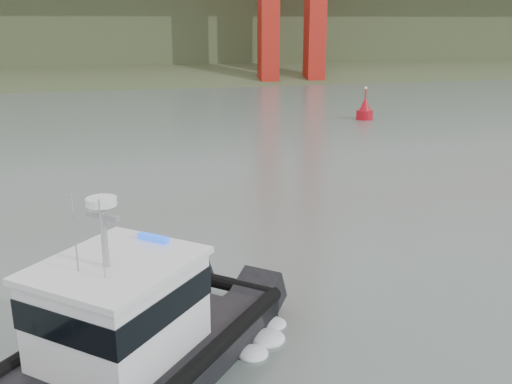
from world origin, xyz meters
TOP-DOWN VIEW (x-y plane):
  - ground at (0.00, 0.00)m, footprint 400.00×400.00m
  - headlands at (0.00, 125.50)m, footprint 500.00×105.36m
  - patrol_boat at (-7.52, -3.79)m, footprint 11.41×12.13m
  - nav_buoy at (18.58, 37.67)m, footprint 1.75×1.75m

SIDE VIEW (x-z plane):
  - ground at x=0.00m, z-range 0.00..0.00m
  - nav_buoy at x=18.58m, z-range -0.86..2.78m
  - patrol_boat at x=-7.52m, z-range -1.48..4.45m
  - headlands at x=0.00m, z-range -6.52..20.61m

